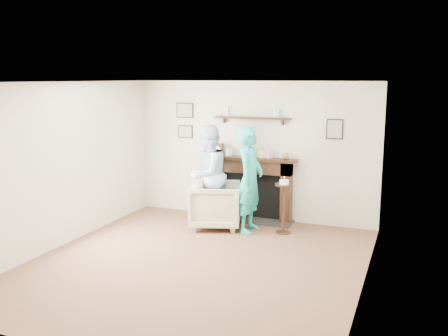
{
  "coord_description": "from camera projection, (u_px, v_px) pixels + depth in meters",
  "views": [
    {
      "loc": [
        2.78,
        -6.01,
        2.56
      ],
      "look_at": [
        0.06,
        0.9,
        1.21
      ],
      "focal_mm": 40.0,
      "sensor_mm": 36.0,
      "label": 1
    }
  ],
  "objects": [
    {
      "name": "ground",
      "position": [
        196.0,
        263.0,
        6.96
      ],
      "size": [
        5.0,
        5.0,
        0.0
      ],
      "primitive_type": "plane",
      "color": "brown",
      "rests_on": "ground"
    },
    {
      "name": "room_shell",
      "position": [
        215.0,
        142.0,
        7.3
      ],
      "size": [
        4.54,
        5.02,
        2.52
      ],
      "color": "beige",
      "rests_on": "ground"
    },
    {
      "name": "armchair",
      "position": [
        216.0,
        227.0,
        8.67
      ],
      "size": [
        1.08,
        1.07,
        0.78
      ],
      "primitive_type": "imported",
      "rotation": [
        0.0,
        0.0,
        1.89
      ],
      "color": "#C0AC8F",
      "rests_on": "ground"
    },
    {
      "name": "man",
      "position": [
        208.0,
        223.0,
        8.87
      ],
      "size": [
        0.82,
        0.97,
        1.75
      ],
      "primitive_type": "imported",
      "rotation": [
        0.0,
        0.0,
        -1.77
      ],
      "color": "#A3B8CB",
      "rests_on": "ground"
    },
    {
      "name": "woman",
      "position": [
        249.0,
        231.0,
        8.43
      ],
      "size": [
        0.44,
        0.65,
        1.77
      ],
      "primitive_type": "imported",
      "rotation": [
        0.0,
        0.0,
        1.55
      ],
      "color": "#21AEC0",
      "rests_on": "ground"
    },
    {
      "name": "pedestal_table",
      "position": [
        284.0,
        198.0,
        8.23
      ],
      "size": [
        0.3,
        0.3,
        0.96
      ],
      "color": "black",
      "rests_on": "ground"
    }
  ]
}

